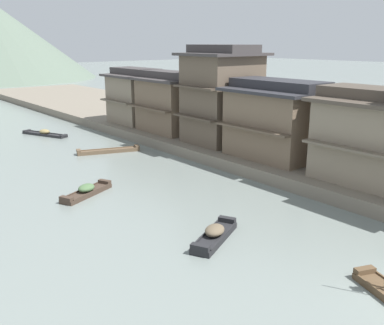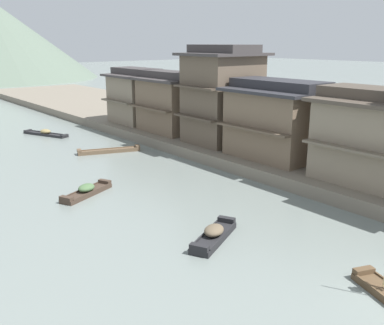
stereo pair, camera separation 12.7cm
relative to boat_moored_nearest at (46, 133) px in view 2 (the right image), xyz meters
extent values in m
cube|color=slate|center=(14.77, -10.22, 0.25)|extent=(18.00, 110.00, 0.94)
cube|color=brown|center=(-0.73, -38.23, 0.16)|extent=(1.00, 0.67, 0.23)
cube|color=#232326|center=(0.00, 0.00, -0.12)|extent=(3.17, 5.73, 0.19)
cube|color=#232326|center=(1.06, -2.53, 0.06)|extent=(0.97, 0.68, 0.17)
cube|color=#232326|center=(-1.06, 2.53, 0.06)|extent=(0.97, 0.68, 0.17)
cube|color=#232326|center=(0.43, 0.18, 0.01)|extent=(2.12, 4.91, 0.08)
cube|color=#232326|center=(-0.43, -0.18, 0.01)|extent=(2.12, 4.91, 0.08)
ellipsoid|color=olive|center=(0.00, 0.00, 0.22)|extent=(1.33, 1.52, 0.50)
cube|color=#232326|center=(-3.24, -31.31, -0.07)|extent=(4.08, 2.73, 0.30)
cube|color=#232326|center=(-1.57, -30.49, 0.22)|extent=(0.74, 1.01, 0.27)
cube|color=#232326|center=(-4.91, -32.14, 0.22)|extent=(0.74, 1.01, 0.27)
cube|color=#232326|center=(-3.46, -30.87, 0.12)|extent=(3.19, 1.63, 0.08)
cube|color=#232326|center=(-3.02, -31.75, 0.12)|extent=(3.19, 1.63, 0.08)
ellipsoid|color=brown|center=(-3.24, -31.31, 0.34)|extent=(1.62, 1.45, 0.52)
cube|color=brown|center=(1.64, -11.26, -0.08)|extent=(5.64, 2.72, 0.26)
cube|color=brown|center=(4.17, -12.16, 0.17)|extent=(0.60, 0.86, 0.24)
cube|color=brown|center=(-0.89, -10.37, 0.17)|extent=(0.60, 0.86, 0.24)
cube|color=brown|center=(1.77, -10.89, 0.09)|extent=(4.91, 1.81, 0.08)
cube|color=brown|center=(1.51, -11.64, 0.09)|extent=(4.91, 1.81, 0.08)
cube|color=#423328|center=(-5.22, -20.75, -0.08)|extent=(4.23, 2.63, 0.26)
cube|color=#423328|center=(-7.00, -21.54, 0.17)|extent=(0.70, 0.98, 0.24)
cube|color=#423328|center=(-3.45, -19.96, 0.17)|extent=(0.70, 0.98, 0.24)
cube|color=#423328|center=(-5.03, -21.18, 0.09)|extent=(3.40, 1.57, 0.08)
cube|color=#423328|center=(-5.41, -20.32, 0.09)|extent=(3.40, 1.57, 0.08)
ellipsoid|color=#4C6B42|center=(-5.22, -20.75, 0.30)|extent=(1.54, 1.35, 0.50)
cube|color=gray|center=(9.84, -32.14, 3.32)|extent=(5.39, 5.89, 5.20)
cube|color=#6E6151|center=(6.80, -32.14, 3.32)|extent=(0.70, 5.89, 0.16)
cube|color=#4C4238|center=(9.84, -32.14, 6.04)|extent=(6.29, 6.79, 0.24)
cube|color=#4C4238|center=(9.84, -32.14, 6.51)|extent=(3.23, 6.79, 0.70)
cube|color=#75604C|center=(9.74, -24.24, 3.32)|extent=(5.18, 7.05, 5.20)
cube|color=brown|center=(6.80, -24.24, 3.32)|extent=(0.70, 7.05, 0.16)
cube|color=#2D2D33|center=(9.74, -24.24, 6.04)|extent=(6.08, 7.95, 0.24)
cube|color=#2D2D33|center=(9.74, -24.24, 6.51)|extent=(3.11, 7.95, 0.70)
cube|color=brown|center=(10.10, -17.45, 4.62)|extent=(5.90, 5.12, 7.80)
cube|color=#4D4135|center=(6.80, -17.45, 3.32)|extent=(0.70, 5.12, 0.16)
cube|color=#4D4135|center=(6.80, -17.45, 5.92)|extent=(0.70, 5.12, 0.16)
cube|color=#3D3838|center=(10.10, -17.45, 8.64)|extent=(6.80, 6.02, 0.24)
cube|color=#3D3838|center=(10.10, -17.45, 9.11)|extent=(3.54, 6.02, 0.70)
cube|color=#75604C|center=(9.21, -10.46, 3.32)|extent=(4.13, 6.43, 5.20)
cube|color=brown|center=(6.80, -10.46, 3.32)|extent=(0.70, 6.43, 0.16)
cube|color=#3D3838|center=(9.21, -10.46, 6.04)|extent=(5.03, 7.33, 0.24)
cube|color=#3D3838|center=(9.21, -10.46, 6.51)|extent=(2.48, 7.33, 0.70)
cube|color=gray|center=(9.49, -3.78, 3.32)|extent=(4.69, 5.69, 5.20)
cube|color=#6E6151|center=(6.80, -3.78, 3.32)|extent=(0.70, 5.69, 0.16)
cube|color=#3D3838|center=(9.49, -3.78, 6.04)|extent=(5.59, 6.59, 0.24)
cube|color=#3D3838|center=(9.49, -3.78, 6.51)|extent=(2.81, 6.59, 0.70)
camera|label=1|loc=(-17.34, -46.73, 9.72)|focal=41.13mm
camera|label=2|loc=(-17.24, -46.81, 9.72)|focal=41.13mm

